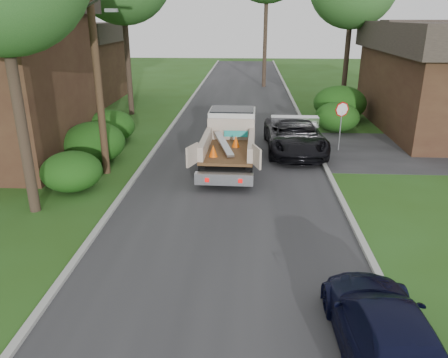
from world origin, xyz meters
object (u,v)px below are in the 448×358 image
Objects in this scene: black_pickup at (295,135)px; flatbed_truck at (231,136)px; stop_sign at (341,116)px; utility_pole at (95,49)px; house_left_far at (70,61)px; navy_suv at (385,331)px.

flatbed_truck is at bearing -150.95° from black_pickup.
stop_sign is 5.83m from flatbed_truck.
utility_pole reaches higher than house_left_far.
stop_sign is at bearing -34.81° from house_left_far.
black_pickup is (3.11, 1.85, -0.41)m from flatbed_truck.
house_left_far is at bearing 132.72° from flatbed_truck.
house_left_far reaches higher than flatbed_truck.
black_pickup is 1.31× the size of navy_suv.
utility_pole is at bearing -64.77° from house_left_far.
black_pickup is at bearing -90.02° from navy_suv.
house_left_far is 21.26m from black_pickup.
utility_pole is at bearing -51.62° from navy_suv.
navy_suv is (0.44, -14.17, -0.17)m from black_pickup.
flatbed_truck is (-5.39, -2.17, -0.54)m from stop_sign.
stop_sign is 14.65m from navy_suv.
stop_sign is 0.25× the size of utility_pole.
stop_sign is 11.91m from utility_pole.
utility_pole is at bearing -159.38° from stop_sign.
stop_sign is 0.55× the size of navy_suv.
utility_pole reaches higher than navy_suv.
utility_pole reaches higher than black_pickup.
navy_suv is (-1.83, -14.49, -1.12)m from stop_sign.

